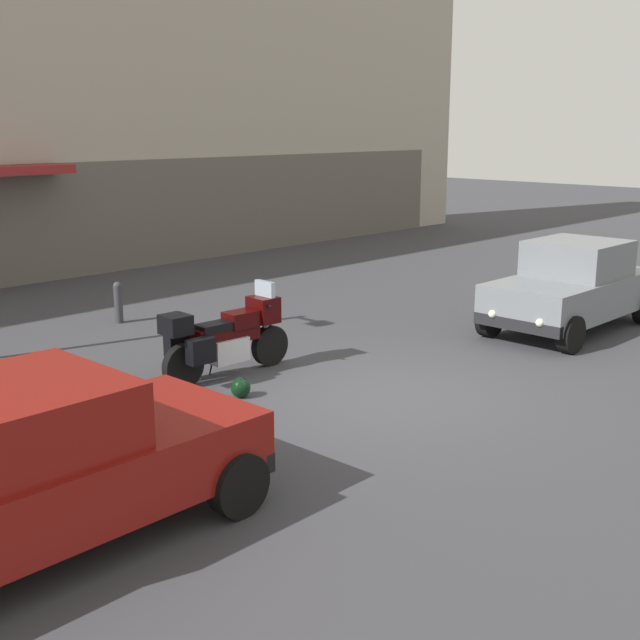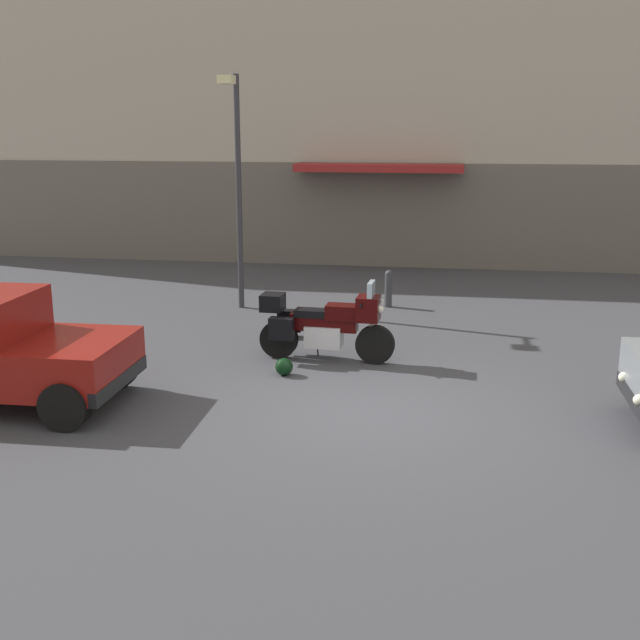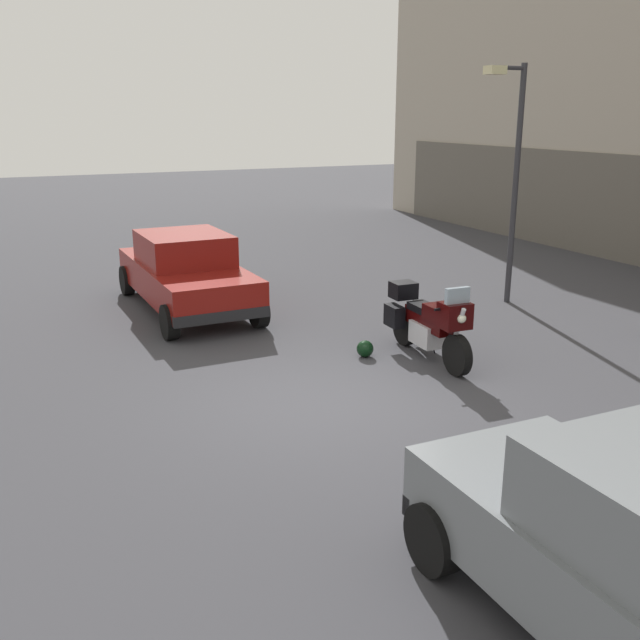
{
  "view_description": "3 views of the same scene",
  "coord_description": "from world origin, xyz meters",
  "views": [
    {
      "loc": [
        -8.47,
        -6.79,
        3.7
      ],
      "look_at": [
        -0.92,
        0.51,
        1.17
      ],
      "focal_mm": 45.7,
      "sensor_mm": 36.0,
      "label": 1
    },
    {
      "loc": [
        0.92,
        -9.97,
        3.81
      ],
      "look_at": [
        -0.85,
        0.93,
        1.05
      ],
      "focal_mm": 44.11,
      "sensor_mm": 36.0,
      "label": 2
    },
    {
      "loc": [
        8.27,
        -3.94,
        3.88
      ],
      "look_at": [
        -0.83,
        0.35,
        0.95
      ],
      "focal_mm": 40.26,
      "sensor_mm": 36.0,
      "label": 3
    }
  ],
  "objects": [
    {
      "name": "ground_plane",
      "position": [
        0.0,
        0.0,
        0.0
      ],
      "size": [
        80.0,
        80.0,
        0.0
      ],
      "primitive_type": "plane",
      "color": "#38383D"
    },
    {
      "name": "motorcycle",
      "position": [
        -1.02,
        2.38,
        0.62
      ],
      "size": [
        2.26,
        0.78,
        1.36
      ],
      "rotation": [
        0.0,
        0.0,
        -0.05
      ],
      "color": "black",
      "rests_on": "ground"
    },
    {
      "name": "helmet",
      "position": [
        -1.5,
        1.48,
        0.14
      ],
      "size": [
        0.28,
        0.28,
        0.28
      ],
      "primitive_type": "sphere",
      "color": "black",
      "rests_on": "ground"
    },
    {
      "name": "car_sedan_far",
      "position": [
        -5.64,
        -0.37,
        0.78
      ],
      "size": [
        4.6,
        1.97,
        1.56
      ],
      "rotation": [
        0.0,
        0.0,
        3.16
      ],
      "color": "maroon",
      "rests_on": "ground"
    },
    {
      "name": "streetlamp_curbside",
      "position": [
        -3.36,
        5.78,
        2.91
      ],
      "size": [
        0.28,
        0.94,
        4.79
      ],
      "color": "#2D2D33",
      "rests_on": "ground"
    }
  ]
}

